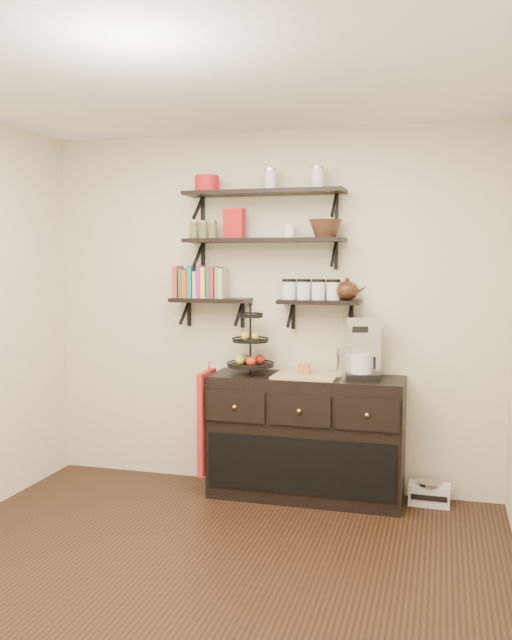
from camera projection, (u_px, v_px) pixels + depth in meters
The scene contains 21 objects.
floor at pixel (186, 586), 3.62m from camera, with size 3.50×3.50×0.00m, color black.
ceiling at pixel (181, 67), 3.38m from camera, with size 3.50×3.50×0.02m, color white.
back_wall at pixel (268, 311), 5.18m from camera, with size 3.50×0.02×2.70m, color beige.
shelf_top at pixel (264, 193), 4.97m from camera, with size 1.20×0.27×0.23m.
shelf_mid at pixel (264, 241), 5.00m from camera, with size 1.20×0.27×0.23m.
shelf_low_left at pixel (211, 301), 5.17m from camera, with size 0.60×0.25×0.23m.
shelf_low_right at pixel (320, 303), 4.94m from camera, with size 0.60×0.25×0.23m.
cookbooks at pixel (203, 283), 5.17m from camera, with size 0.40×0.15×0.26m.
glass_canisters at pixel (311, 291), 4.95m from camera, with size 0.43×0.10×0.13m.
sideboard at pixel (306, 437), 4.94m from camera, with size 1.40×0.50×0.92m.
fruit_stand at pixel (251, 350), 5.00m from camera, with size 0.35×0.35×0.51m.
candle at pixel (305, 369), 4.90m from camera, with size 0.08×0.08×0.08m, color #AB5C27.
coffee_maker at pixel (362, 349), 4.80m from camera, with size 0.29×0.29×0.44m.
thermal_carafe at pixel (344, 363), 4.79m from camera, with size 0.11×0.11×0.22m, color silver.
apron at pixel (207, 422), 5.03m from camera, with size 0.04×0.32×0.76m, color red.
radio at pixel (429, 493), 4.81m from camera, with size 0.29×0.20×0.17m.
recipe_box at pixel (234, 224), 5.05m from camera, with size 0.16×0.06×0.22m, color #B3141A.
walnut_bowl at pixel (325, 229), 4.87m from camera, with size 0.24×0.24×0.13m, color black, non-canonical shape.
ramekins at pixel (289, 231), 4.94m from camera, with size 0.09×0.09×0.10m, color white.
teapot at pixel (347, 289), 4.88m from camera, with size 0.22×0.16×0.16m, color #361C10, non-canonical shape.
red_pot at pixel (207, 184), 5.08m from camera, with size 0.18×0.18×0.12m, color #B3141A.
Camera 1 is at (1.29, -3.25, 1.74)m, focal length 38.00 mm.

